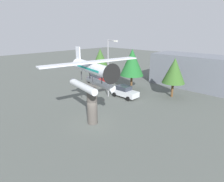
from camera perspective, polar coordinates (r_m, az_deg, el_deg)
ground_plane at (r=21.24m, az=-5.78°, el=-9.50°), size 140.00×140.00×0.00m
display_pedestal at (r=20.40m, az=-5.95°, el=-4.50°), size 1.10×1.10×3.99m
floatplane_monument at (r=19.21m, az=-6.10°, el=5.56°), size 7.12×10.43×4.00m
car_near_red at (r=36.21m, az=-4.55°, el=3.60°), size 4.20×2.02×1.76m
car_mid_silver at (r=28.71m, az=3.80°, el=-0.17°), size 4.20×2.02×1.76m
streetlight_primary at (r=27.95m, az=-0.91°, el=7.80°), size 1.84×0.28×8.44m
storefront_building at (r=37.10m, az=22.67°, el=5.68°), size 13.43×6.34×5.61m
tree_west at (r=38.72m, az=-3.55°, el=9.41°), size 3.81×3.81×6.24m
tree_east at (r=31.61m, az=6.03°, el=8.51°), size 3.89×3.89×6.85m
tree_center_back at (r=29.50m, az=18.13°, el=5.81°), size 3.35×3.35×5.91m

